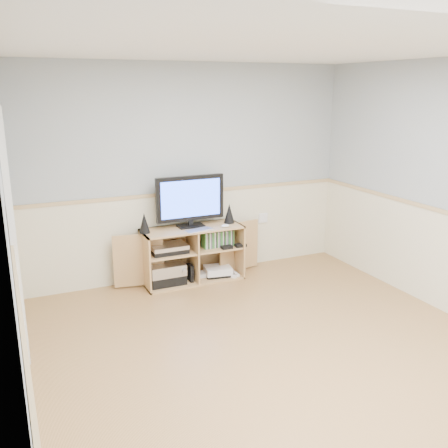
{
  "coord_description": "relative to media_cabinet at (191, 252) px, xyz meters",
  "views": [
    {
      "loc": [
        -1.99,
        -3.21,
        2.21
      ],
      "look_at": [
        -0.01,
        1.2,
        0.89
      ],
      "focal_mm": 40.0,
      "sensor_mm": 36.0,
      "label": 1
    }
  ],
  "objects": [
    {
      "name": "monitor",
      "position": [
        -0.0,
        -0.01,
        0.64
      ],
      "size": [
        0.81,
        0.18,
        0.6
      ],
      "color": "black",
      "rests_on": "media_cabinet"
    },
    {
      "name": "mouse",
      "position": [
        0.36,
        -0.19,
        0.34
      ],
      "size": [
        0.1,
        0.07,
        0.04
      ],
      "primitive_type": "ellipsoid",
      "rotation": [
        0.0,
        0.0,
        -0.04
      ],
      "color": "white",
      "rests_on": "media_cabinet"
    },
    {
      "name": "game_consoles",
      "position": [
        0.3,
        -0.07,
        -0.26
      ],
      "size": [
        0.46,
        0.31,
        0.11
      ],
      "color": "white",
      "rests_on": "media_cabinet"
    },
    {
      "name": "room",
      "position": [
        -0.0,
        -1.93,
        0.88
      ],
      "size": [
        4.04,
        4.54,
        2.54
      ],
      "color": "tan",
      "rests_on": "ground"
    },
    {
      "name": "keyboard",
      "position": [
        0.03,
        -0.19,
        0.32
      ],
      "size": [
        0.34,
        0.2,
        0.01
      ],
      "primitive_type": "cube",
      "rotation": [
        0.0,
        0.0,
        0.22
      ],
      "color": "white",
      "rests_on": "media_cabinet"
    },
    {
      "name": "av_components",
      "position": [
        -0.31,
        -0.05,
        -0.11
      ],
      "size": [
        0.5,
        0.3,
        0.47
      ],
      "color": "black",
      "rests_on": "media_cabinet"
    },
    {
      "name": "speaker_right",
      "position": [
        0.48,
        -0.03,
        0.44
      ],
      "size": [
        0.13,
        0.13,
        0.23
      ],
      "primitive_type": "cone",
      "color": "black",
      "rests_on": "media_cabinet"
    },
    {
      "name": "wall_outlet",
      "position": [
        1.05,
        0.18,
        0.27
      ],
      "size": [
        0.12,
        0.03,
        0.12
      ],
      "primitive_type": "cube",
      "color": "white",
      "rests_on": "wall_back"
    },
    {
      "name": "game_cases",
      "position": [
        0.31,
        -0.07,
        0.15
      ],
      "size": [
        0.38,
        0.13,
        0.19
      ],
      "primitive_type": "cube",
      "color": "#3F8C3F",
      "rests_on": "media_cabinet"
    },
    {
      "name": "media_cabinet",
      "position": [
        0.0,
        0.0,
        0.0
      ],
      "size": [
        1.83,
        0.44,
        0.65
      ],
      "color": "tan",
      "rests_on": "floor"
    },
    {
      "name": "speaker_left",
      "position": [
        -0.56,
        -0.03,
        0.43
      ],
      "size": [
        0.12,
        0.12,
        0.23
      ],
      "primitive_type": "cone",
      "color": "black",
      "rests_on": "media_cabinet"
    }
  ]
}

